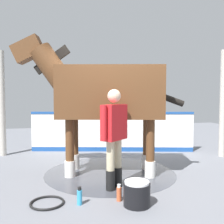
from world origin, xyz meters
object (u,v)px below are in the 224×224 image
object	(u,v)px
horse	(104,94)
handler	(114,132)
hose_coil	(47,203)
bottle_spray	(119,193)
wash_bucket	(137,194)
bottle_shampoo	(80,197)

from	to	relation	value
horse	handler	bearing A→B (deg)	103.23
horse	hose_coil	size ratio (longest dim) A/B	6.76
handler	bottle_spray	world-z (taller)	handler
horse	bottle_spray	bearing A→B (deg)	101.49
bottle_spray	hose_coil	xyz separation A→B (m)	(1.01, -0.17, -0.09)
wash_bucket	bottle_shampoo	xyz separation A→B (m)	(0.76, -0.24, -0.06)
hose_coil	wash_bucket	bearing A→B (deg)	162.03
handler	horse	bearing A→B (deg)	136.47
hose_coil	bottle_shampoo	bearing A→B (deg)	161.85
horse	wash_bucket	bearing A→B (deg)	108.84
handler	wash_bucket	distance (m)	1.07
handler	hose_coil	bearing A→B (deg)	-112.47
handler	bottle_spray	bearing A→B (deg)	-48.23
handler	bottle_spray	distance (m)	0.97
wash_bucket	hose_coil	distance (m)	1.27
wash_bucket	bottle_shampoo	world-z (taller)	wash_bucket
bottle_shampoo	wash_bucket	bearing A→B (deg)	162.14
handler	wash_bucket	xyz separation A→B (m)	(-0.12, 0.74, -0.76)
wash_bucket	hose_coil	world-z (taller)	wash_bucket
hose_coil	horse	bearing A→B (deg)	-132.56
hose_coil	bottle_spray	bearing A→B (deg)	170.61
horse	wash_bucket	world-z (taller)	horse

